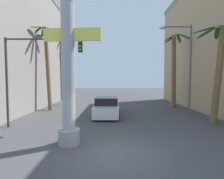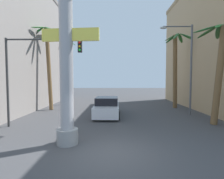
{
  "view_description": "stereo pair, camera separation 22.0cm",
  "coord_description": "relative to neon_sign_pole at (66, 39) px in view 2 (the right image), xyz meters",
  "views": [
    {
      "loc": [
        -0.1,
        -6.85,
        2.98
      ],
      "look_at": [
        0.0,
        6.14,
        2.25
      ],
      "focal_mm": 28.0,
      "sensor_mm": 36.0,
      "label": 1
    },
    {
      "loc": [
        0.12,
        -6.85,
        2.98
      ],
      "look_at": [
        0.0,
        6.14,
        2.25
      ],
      "focal_mm": 28.0,
      "sensor_mm": 36.0,
      "label": 2
    }
  ],
  "objects": [
    {
      "name": "palm_tree_mid_right",
      "position": [
        8.62,
        10.39,
        -0.2
      ],
      "size": [
        3.13,
        2.75,
        7.78
      ],
      "color": "brown",
      "rests_on": "ground"
    },
    {
      "name": "palm_tree_near_right",
      "position": [
        9.06,
        3.67,
        -0.74
      ],
      "size": [
        3.29,
        3.08,
        6.65
      ],
      "color": "brown",
      "rests_on": "ground"
    },
    {
      "name": "ground_plane",
      "position": [
        2.01,
        8.91,
        -4.81
      ],
      "size": [
        92.98,
        92.98,
        0.0
      ],
      "primitive_type": "plane",
      "color": "#424244"
    },
    {
      "name": "palm_tree_mid_left",
      "position": [
        -4.33,
        9.32,
        0.27
      ],
      "size": [
        3.46,
        3.4,
        8.16
      ],
      "color": "brown",
      "rests_on": "ground"
    },
    {
      "name": "street_lamp",
      "position": [
        8.16,
        6.68,
        -0.28
      ],
      "size": [
        2.73,
        0.28,
        7.49
      ],
      "color": "#59595E",
      "rests_on": "ground"
    },
    {
      "name": "palm_tree_far_left",
      "position": [
        -5.0,
        17.44,
        0.33
      ],
      "size": [
        3.06,
        3.16,
        8.95
      ],
      "color": "brown",
      "rests_on": "ground"
    },
    {
      "name": "neon_sign_pole",
      "position": [
        0.0,
        0.0,
        0.0
      ],
      "size": [
        2.94,
        0.98,
        9.79
      ],
      "color": "#9E9EA3",
      "rests_on": "ground"
    },
    {
      "name": "traffic_light_mast",
      "position": [
        -2.8,
        2.96,
        -0.83
      ],
      "size": [
        5.48,
        0.32,
        5.57
      ],
      "color": "#333333",
      "rests_on": "ground"
    },
    {
      "name": "car_lead",
      "position": [
        1.59,
        6.5,
        -4.11
      ],
      "size": [
        2.11,
        5.04,
        1.56
      ],
      "color": "black",
      "rests_on": "ground"
    },
    {
      "name": "building_left",
      "position": [
        -9.23,
        10.02,
        1.81
      ],
      "size": [
        8.09,
        24.45,
        13.24
      ],
      "color": "gray",
      "rests_on": "ground"
    },
    {
      "name": "pedestrian_far_left",
      "position": [
        -3.4,
        12.8,
        -3.81
      ],
      "size": [
        0.43,
        0.43,
        1.72
      ],
      "color": "#3F3833",
      "rests_on": "ground"
    }
  ]
}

